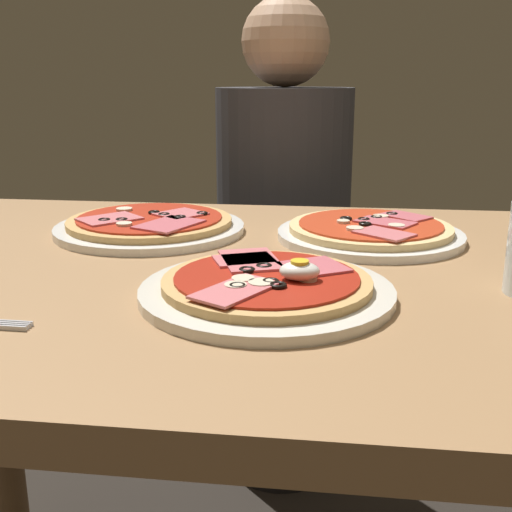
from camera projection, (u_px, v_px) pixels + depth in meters
The scene contains 5 objects.
dining_table at pixel (240, 348), 0.85m from camera, with size 1.27×0.81×0.76m.
pizza_foreground at pixel (267, 287), 0.70m from camera, with size 0.28×0.28×0.05m.
pizza_across_left at pixel (150, 225), 0.99m from camera, with size 0.30×0.30×0.03m.
pizza_across_right at pixel (370, 231), 0.95m from camera, with size 0.28×0.28×0.03m.
diner_person at pixel (283, 263), 1.55m from camera, with size 0.32×0.32×1.18m.
Camera 1 is at (0.12, -0.78, 1.00)m, focal length 44.00 mm.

